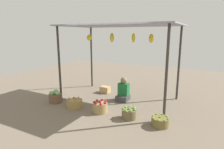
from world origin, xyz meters
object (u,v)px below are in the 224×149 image
(basket_potatoes, at_px, (75,104))
(wooden_crate_near_vendor, at_px, (105,90))
(basket_limes, at_px, (160,122))
(basket_red_apples, at_px, (100,107))
(vendor_person, at_px, (123,92))
(basket_cabbages, at_px, (55,97))
(basket_green_apples, at_px, (129,114))

(basket_potatoes, distance_m, wooden_crate_near_vendor, 1.71)
(basket_potatoes, height_order, basket_limes, basket_potatoes)
(wooden_crate_near_vendor, bearing_deg, basket_red_apples, -64.47)
(vendor_person, relative_size, wooden_crate_near_vendor, 2.31)
(basket_cabbages, bearing_deg, basket_limes, -0.81)
(basket_green_apples, distance_m, wooden_crate_near_vendor, 2.33)
(basket_green_apples, height_order, wooden_crate_near_vendor, basket_green_apples)
(vendor_person, height_order, basket_limes, vendor_person)
(basket_red_apples, xyz_separation_m, basket_limes, (1.69, -0.03, -0.04))
(basket_potatoes, bearing_deg, basket_green_apples, 2.24)
(basket_red_apples, relative_size, wooden_crate_near_vendor, 1.22)
(basket_cabbages, relative_size, basket_potatoes, 0.90)
(vendor_person, height_order, wooden_crate_near_vendor, vendor_person)
(vendor_person, xyz_separation_m, basket_potatoes, (-1.03, -1.26, -0.18))
(basket_green_apples, relative_size, wooden_crate_near_vendor, 1.13)
(basket_red_apples, relative_size, basket_limes, 0.99)
(basket_cabbages, distance_m, wooden_crate_near_vendor, 1.87)
(basket_potatoes, xyz_separation_m, basket_limes, (2.56, 0.03, -0.01))
(basket_cabbages, xyz_separation_m, basket_limes, (3.40, -0.05, -0.06))
(basket_potatoes, height_order, wooden_crate_near_vendor, basket_potatoes)
(basket_red_apples, height_order, wooden_crate_near_vendor, basket_red_apples)
(basket_cabbages, xyz_separation_m, wooden_crate_near_vendor, (0.91, 1.63, -0.06))
(basket_red_apples, bearing_deg, basket_potatoes, -176.50)
(basket_cabbages, xyz_separation_m, basket_green_apples, (2.58, -0.01, -0.04))
(vendor_person, distance_m, basket_limes, 1.97)
(basket_limes, bearing_deg, basket_cabbages, 179.19)
(vendor_person, relative_size, basket_potatoes, 1.68)
(basket_limes, bearing_deg, basket_red_apples, 179.12)
(basket_limes, bearing_deg, wooden_crate_near_vendor, 145.96)
(basket_cabbages, height_order, wooden_crate_near_vendor, basket_cabbages)
(basket_cabbages, bearing_deg, wooden_crate_near_vendor, 60.67)
(basket_cabbages, distance_m, basket_potatoes, 0.84)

